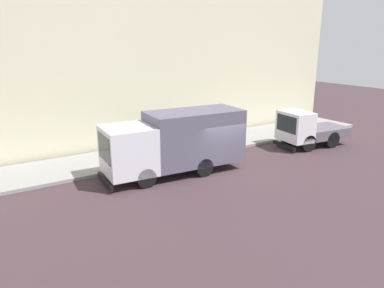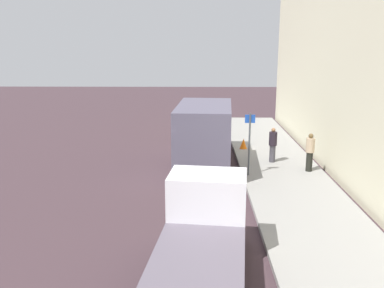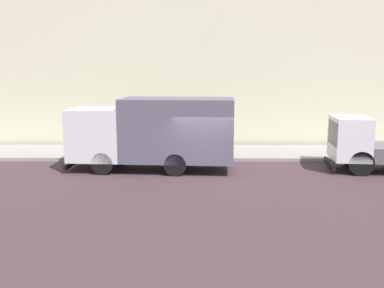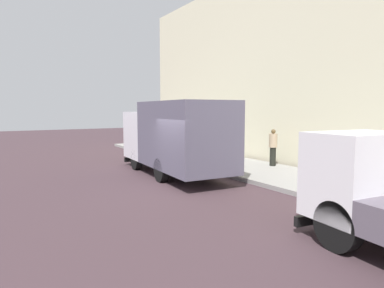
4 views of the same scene
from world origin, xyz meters
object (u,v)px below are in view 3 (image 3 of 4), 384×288
Objects in this scene: pedestrian_walking at (154,135)px; pedestrian_standing at (184,131)px; small_flatbed_truck at (373,146)px; traffic_cone_orange at (99,150)px; large_utility_truck at (154,131)px; street_sign_post at (195,124)px.

pedestrian_standing is (1.42, -1.48, 0.03)m from pedestrian_walking.
small_flatbed_truck is 2.81× the size of pedestrian_standing.
traffic_cone_orange is (-1.14, 2.67, -0.61)m from pedestrian_walking.
small_flatbed_truck is 2.89× the size of pedestrian_walking.
large_utility_truck is at bearing -163.35° from pedestrian_walking.
pedestrian_standing is 3.12× the size of traffic_cone_orange.
large_utility_truck is 4.34× the size of pedestrian_walking.
large_utility_truck is 3.90m from traffic_cone_orange.
small_flatbed_truck reaches higher than traffic_cone_orange.
pedestrian_standing is at bearing 66.14° from small_flatbed_truck.
pedestrian_standing reaches higher than traffic_cone_orange.
street_sign_post is (1.88, -1.80, 0.06)m from large_utility_truck.
pedestrian_walking is 0.61× the size of street_sign_post.
large_utility_truck is 3.37m from pedestrian_walking.
small_flatbed_truck is 1.77× the size of street_sign_post.
street_sign_post reaches higher than pedestrian_standing.
traffic_cone_orange is at bearing -46.11° from pedestrian_standing.
large_utility_truck reaches higher than pedestrian_standing.
pedestrian_walking is 0.97× the size of pedestrian_standing.
traffic_cone_orange is at bearing 86.81° from street_sign_post.
pedestrian_walking is 2.05m from pedestrian_standing.
street_sign_post reaches higher than pedestrian_walking.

